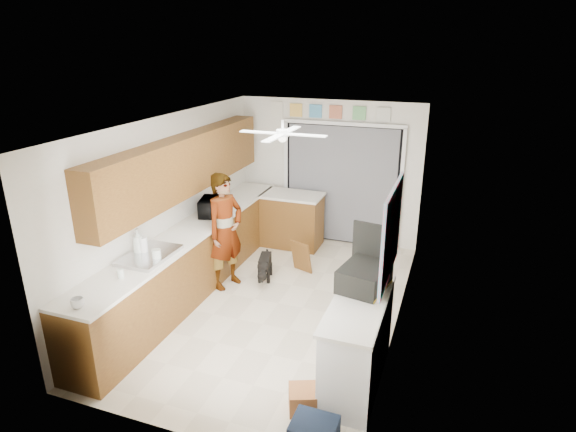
% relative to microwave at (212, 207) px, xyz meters
% --- Properties ---
extents(floor, '(5.00, 5.00, 0.00)m').
position_rel_microwave_xyz_m(floor, '(1.29, -0.59, -1.07)').
color(floor, beige).
rests_on(floor, ground).
extents(ceiling, '(5.00, 5.00, 0.00)m').
position_rel_microwave_xyz_m(ceiling, '(1.29, -0.59, 1.43)').
color(ceiling, white).
rests_on(ceiling, ground).
extents(wall_back, '(3.20, 0.00, 3.20)m').
position_rel_microwave_xyz_m(wall_back, '(1.29, 1.91, 0.18)').
color(wall_back, white).
rests_on(wall_back, ground).
extents(wall_front, '(3.20, 0.00, 3.20)m').
position_rel_microwave_xyz_m(wall_front, '(1.29, -3.09, 0.18)').
color(wall_front, white).
rests_on(wall_front, ground).
extents(wall_left, '(0.00, 5.00, 5.00)m').
position_rel_microwave_xyz_m(wall_left, '(-0.31, -0.59, 0.18)').
color(wall_left, white).
rests_on(wall_left, ground).
extents(wall_right, '(0.00, 5.00, 5.00)m').
position_rel_microwave_xyz_m(wall_right, '(2.89, -0.59, 0.18)').
color(wall_right, white).
rests_on(wall_right, ground).
extents(left_base_cabinets, '(0.60, 4.80, 0.90)m').
position_rel_microwave_xyz_m(left_base_cabinets, '(-0.01, -0.59, -0.62)').
color(left_base_cabinets, brown).
rests_on(left_base_cabinets, floor).
extents(left_countertop, '(0.62, 4.80, 0.04)m').
position_rel_microwave_xyz_m(left_countertop, '(-0.00, -0.59, -0.15)').
color(left_countertop, white).
rests_on(left_countertop, left_base_cabinets).
extents(upper_cabinets, '(0.32, 4.00, 0.80)m').
position_rel_microwave_xyz_m(upper_cabinets, '(-0.15, -0.39, 0.73)').
color(upper_cabinets, brown).
rests_on(upper_cabinets, wall_left).
extents(sink_basin, '(0.50, 0.76, 0.06)m').
position_rel_microwave_xyz_m(sink_basin, '(-0.00, -1.59, -0.12)').
color(sink_basin, silver).
rests_on(sink_basin, left_countertop).
extents(faucet, '(0.03, 0.03, 0.22)m').
position_rel_microwave_xyz_m(faucet, '(-0.19, -1.59, -0.02)').
color(faucet, silver).
rests_on(faucet, left_countertop).
extents(peninsula_base, '(1.00, 0.60, 0.90)m').
position_rel_microwave_xyz_m(peninsula_base, '(0.79, 1.41, -0.62)').
color(peninsula_base, brown).
rests_on(peninsula_base, floor).
extents(peninsula_top, '(1.04, 0.64, 0.04)m').
position_rel_microwave_xyz_m(peninsula_top, '(0.79, 1.41, -0.15)').
color(peninsula_top, white).
rests_on(peninsula_top, peninsula_base).
extents(back_opening_recess, '(2.00, 0.06, 2.10)m').
position_rel_microwave_xyz_m(back_opening_recess, '(1.54, 1.88, -0.02)').
color(back_opening_recess, black).
rests_on(back_opening_recess, wall_back).
extents(curtain_panel, '(1.90, 0.03, 2.05)m').
position_rel_microwave_xyz_m(curtain_panel, '(1.54, 1.84, -0.02)').
color(curtain_panel, gray).
rests_on(curtain_panel, wall_back).
extents(door_trim_left, '(0.06, 0.04, 2.10)m').
position_rel_microwave_xyz_m(door_trim_left, '(0.52, 1.85, -0.02)').
color(door_trim_left, white).
rests_on(door_trim_left, wall_back).
extents(door_trim_right, '(0.06, 0.04, 2.10)m').
position_rel_microwave_xyz_m(door_trim_right, '(2.56, 1.85, -0.02)').
color(door_trim_right, white).
rests_on(door_trim_right, wall_back).
extents(door_trim_head, '(2.10, 0.04, 0.06)m').
position_rel_microwave_xyz_m(door_trim_head, '(1.54, 1.85, 1.05)').
color(door_trim_head, white).
rests_on(door_trim_head, wall_back).
extents(header_frame_0, '(0.22, 0.02, 0.22)m').
position_rel_microwave_xyz_m(header_frame_0, '(0.69, 1.88, 1.23)').
color(header_frame_0, '#F2BE50').
rests_on(header_frame_0, wall_back).
extents(header_frame_1, '(0.22, 0.02, 0.22)m').
position_rel_microwave_xyz_m(header_frame_1, '(1.04, 1.88, 1.23)').
color(header_frame_1, '#4A95C7').
rests_on(header_frame_1, wall_back).
extents(header_frame_2, '(0.22, 0.02, 0.22)m').
position_rel_microwave_xyz_m(header_frame_2, '(1.39, 1.88, 1.23)').
color(header_frame_2, '#BF6647').
rests_on(header_frame_2, wall_back).
extents(header_frame_3, '(0.22, 0.02, 0.22)m').
position_rel_microwave_xyz_m(header_frame_3, '(1.79, 1.88, 1.23)').
color(header_frame_3, '#63AD68').
rests_on(header_frame_3, wall_back).
extents(header_frame_4, '(0.22, 0.02, 0.22)m').
position_rel_microwave_xyz_m(header_frame_4, '(2.19, 1.88, 1.23)').
color(header_frame_4, silver).
rests_on(header_frame_4, wall_back).
extents(route66_sign, '(0.22, 0.02, 0.26)m').
position_rel_microwave_xyz_m(route66_sign, '(0.34, 1.88, 1.23)').
color(route66_sign, silver).
rests_on(route66_sign, wall_back).
extents(right_counter_base, '(0.50, 1.40, 0.90)m').
position_rel_microwave_xyz_m(right_counter_base, '(2.64, -1.79, -0.62)').
color(right_counter_base, white).
rests_on(right_counter_base, floor).
extents(right_counter_top, '(0.54, 1.44, 0.04)m').
position_rel_microwave_xyz_m(right_counter_top, '(2.63, -1.79, -0.15)').
color(right_counter_top, white).
rests_on(right_counter_top, right_counter_base).
extents(abstract_painting, '(0.03, 1.15, 0.95)m').
position_rel_microwave_xyz_m(abstract_painting, '(2.87, -1.59, 0.58)').
color(abstract_painting, '#FB5C88').
rests_on(abstract_painting, wall_right).
extents(ceiling_fan, '(1.14, 1.14, 0.24)m').
position_rel_microwave_xyz_m(ceiling_fan, '(1.29, -0.39, 1.25)').
color(ceiling_fan, white).
rests_on(ceiling_fan, ceiling).
extents(microwave, '(0.44, 0.55, 0.26)m').
position_rel_microwave_xyz_m(microwave, '(0.00, 0.00, 0.00)').
color(microwave, black).
rests_on(microwave, left_countertop).
extents(soap_bottle, '(0.16, 0.16, 0.34)m').
position_rel_microwave_xyz_m(soap_bottle, '(-0.16, -1.58, 0.04)').
color(soap_bottle, silver).
rests_on(soap_bottle, left_countertop).
extents(cup, '(0.14, 0.14, 0.11)m').
position_rel_microwave_xyz_m(cup, '(0.04, -2.84, -0.08)').
color(cup, white).
rests_on(cup, left_countertop).
extents(jar_a, '(0.13, 0.13, 0.15)m').
position_rel_microwave_xyz_m(jar_a, '(0.15, -1.66, -0.06)').
color(jar_a, silver).
rests_on(jar_a, left_countertop).
extents(jar_b, '(0.08, 0.08, 0.11)m').
position_rel_microwave_xyz_m(jar_b, '(0.03, -2.17, -0.08)').
color(jar_b, silver).
rests_on(jar_b, left_countertop).
extents(paper_towel_roll, '(0.11, 0.11, 0.23)m').
position_rel_microwave_xyz_m(paper_towel_roll, '(-0.11, -1.56, -0.02)').
color(paper_towel_roll, white).
rests_on(paper_towel_roll, left_countertop).
extents(suitcase, '(0.54, 0.66, 0.25)m').
position_rel_microwave_xyz_m(suitcase, '(2.61, -1.47, -0.01)').
color(suitcase, black).
rests_on(suitcase, right_counter_top).
extents(suitcase_rim, '(0.54, 0.65, 0.02)m').
position_rel_microwave_xyz_m(suitcase_rim, '(2.61, -1.47, -0.12)').
color(suitcase_rim, yellow).
rests_on(suitcase_rim, suitcase).
extents(suitcase_lid, '(0.42, 0.11, 0.50)m').
position_rel_microwave_xyz_m(suitcase_lid, '(2.61, -1.18, 0.24)').
color(suitcase_lid, black).
rests_on(suitcase_lid, suitcase).
extents(cardboard_box, '(0.45, 0.40, 0.23)m').
position_rel_microwave_xyz_m(cardboard_box, '(2.29, -2.39, -0.96)').
color(cardboard_box, '#9D5431').
rests_on(cardboard_box, floor).
extents(cabinet_door_panel, '(0.37, 0.25, 0.52)m').
position_rel_microwave_xyz_m(cabinet_door_panel, '(1.28, 0.44, -0.81)').
color(cabinet_door_panel, brown).
rests_on(cabinet_door_panel, floor).
extents(man, '(0.59, 0.72, 1.71)m').
position_rel_microwave_xyz_m(man, '(0.39, -0.33, -0.22)').
color(man, white).
rests_on(man, floor).
extents(dog, '(0.35, 0.58, 0.42)m').
position_rel_microwave_xyz_m(dog, '(0.84, 0.03, -0.86)').
color(dog, black).
rests_on(dog, floor).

